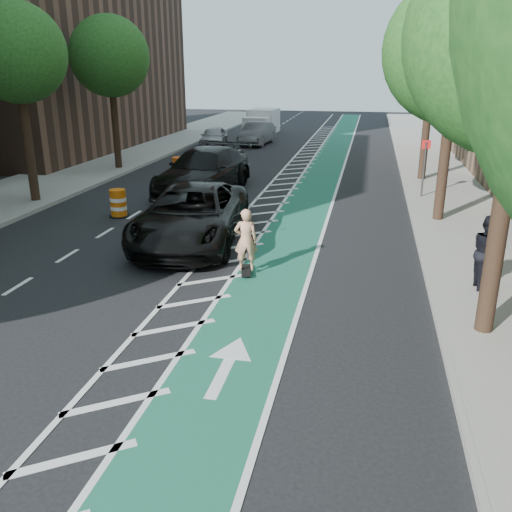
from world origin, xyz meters
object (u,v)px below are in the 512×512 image
(barrel_a, at_px, (118,204))
(suv_near, at_px, (192,215))
(skateboarder, at_px, (246,240))
(suv_far, at_px, (204,171))

(barrel_a, bearing_deg, suv_near, -33.39)
(skateboarder, distance_m, suv_far, 10.32)
(skateboarder, distance_m, suv_near, 3.34)
(skateboarder, bearing_deg, suv_near, -60.12)
(skateboarder, height_order, suv_near, skateboarder)
(suv_near, bearing_deg, barrel_a, 141.10)
(suv_near, height_order, barrel_a, suv_near)
(suv_far, bearing_deg, suv_near, -69.09)
(suv_near, xyz_separation_m, suv_far, (-1.76, 7.06, 0.06))
(suv_far, bearing_deg, skateboarder, -59.91)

